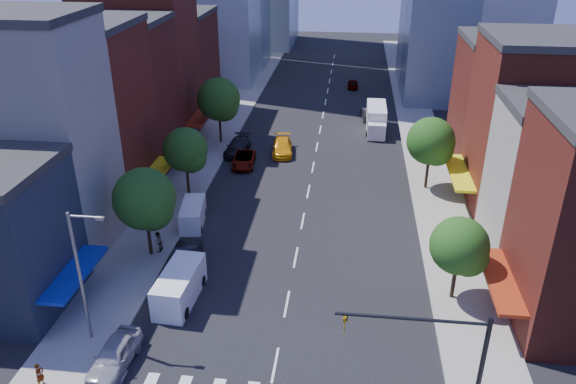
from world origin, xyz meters
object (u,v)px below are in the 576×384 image
cargo_van_near (179,287)px  traffic_car_far (353,84)px  cargo_van_far (193,215)px  pedestrian_far (158,242)px  parked_car_third (244,160)px  box_truck (376,119)px  pedestrian_near (40,375)px  taxi (282,147)px  parked_car_front (114,355)px  parked_car_rear (237,147)px  parked_car_second (185,258)px  traffic_car_oncoming (368,113)px

cargo_van_near → traffic_car_far: size_ratio=1.46×
cargo_van_far → pedestrian_far: bearing=-115.4°
parked_car_third → box_truck: 19.38m
parked_car_third → cargo_van_far: size_ratio=1.05×
parked_car_third → pedestrian_near: bearing=-104.4°
parked_car_third → cargo_van_far: (-1.98, -13.40, 0.27)m
taxi → pedestrian_near: size_ratio=3.51×
parked_car_front → box_truck: box_truck is taller
parked_car_rear → pedestrian_far: pedestrian_far is taller
parked_car_second → parked_car_third: size_ratio=0.96×
taxi → cargo_van_near: bearing=-103.6°
traffic_car_far → box_truck: box_truck is taller
traffic_car_oncoming → cargo_van_near: bearing=64.2°
pedestrian_far → taxi: bearing=165.3°
parked_car_third → cargo_van_near: bearing=-94.9°
cargo_van_far → pedestrian_near: 19.83m
cargo_van_far → taxi: (5.69, 17.38, -0.17)m
taxi → traffic_car_far: bearing=68.9°
parked_car_rear → traffic_car_far: (12.75, 29.05, -0.13)m
cargo_van_far → pedestrian_near: bearing=-108.1°
parked_car_rear → traffic_car_far: 31.72m
taxi → traffic_car_far: (7.65, 28.50, -0.13)m
parked_car_third → parked_car_second: bearing=-97.1°
traffic_car_far → pedestrian_near: (-16.89, -65.40, 0.26)m
parked_car_third → traffic_car_oncoming: traffic_car_oncoming is taller
pedestrian_near → parked_car_front: bearing=-45.9°
parked_car_front → cargo_van_near: cargo_van_near is taller
parked_car_third → taxi: 5.45m
parked_car_rear → pedestrian_near: bearing=-93.0°
parked_car_rear → taxi: (5.09, 0.55, -0.00)m
parked_car_front → parked_car_third: size_ratio=0.96×
box_truck → parked_car_front: bearing=-110.6°
taxi → parked_car_second: bearing=-106.7°
parked_car_rear → taxi: 5.12m
box_truck → pedestrian_near: bearing=-113.6°
taxi → box_truck: (10.75, 8.89, 0.69)m
parked_car_second → pedestrian_near: 13.85m
traffic_car_oncoming → pedestrian_near: (-19.09, -50.29, 0.16)m
parked_car_front → parked_car_third: (2.00, 30.80, -0.13)m
parked_car_third → pedestrian_near: pedestrian_near is taller
pedestrian_far → traffic_car_far: bearing=167.0°
parked_car_third → traffic_car_far: 34.42m
cargo_van_far → traffic_car_far: bearing=66.0°
cargo_van_far → parked_car_front: bearing=-97.8°
traffic_car_far → box_truck: bearing=97.0°
parked_car_second → cargo_van_near: size_ratio=0.85×
cargo_van_far → traffic_car_oncoming: size_ratio=1.02×
parked_car_front → parked_car_second: bearing=87.2°
parked_car_front → traffic_car_oncoming: size_ratio=1.03×
pedestrian_near → cargo_van_near: bearing=-19.0°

